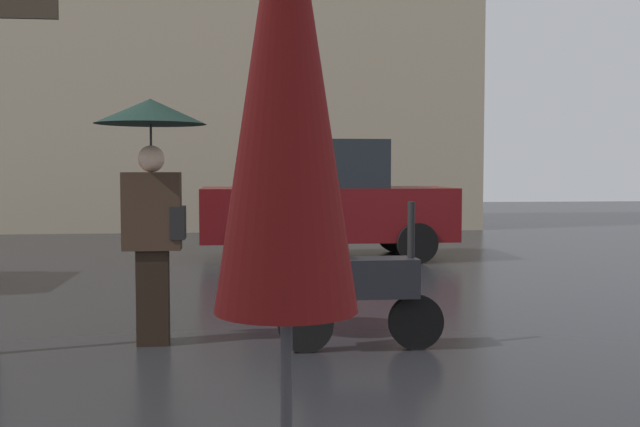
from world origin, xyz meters
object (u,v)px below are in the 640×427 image
object	(u,v)px
parked_car_right	(323,199)
folded_patio_umbrella_near	(286,91)
pedestrian_with_umbrella	(152,161)
parked_scooter	(356,284)

from	to	relation	value
parked_car_right	folded_patio_umbrella_near	bearing A→B (deg)	-99.30
pedestrian_with_umbrella	parked_scooter	bearing A→B (deg)	176.45
folded_patio_umbrella_near	parked_scooter	world-z (taller)	folded_patio_umbrella_near
parked_scooter	pedestrian_with_umbrella	bearing A→B (deg)	148.13
folded_patio_umbrella_near	parked_scooter	bearing A→B (deg)	77.98
pedestrian_with_umbrella	parked_scooter	xyz separation A→B (m)	(1.68, -0.41, -1.02)
folded_patio_umbrella_near	parked_car_right	xyz separation A→B (m)	(1.26, 10.17, -0.74)
folded_patio_umbrella_near	parked_scooter	xyz separation A→B (m)	(0.82, 3.83, -1.18)
folded_patio_umbrella_near	pedestrian_with_umbrella	distance (m)	4.33
pedestrian_with_umbrella	parked_car_right	distance (m)	6.33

